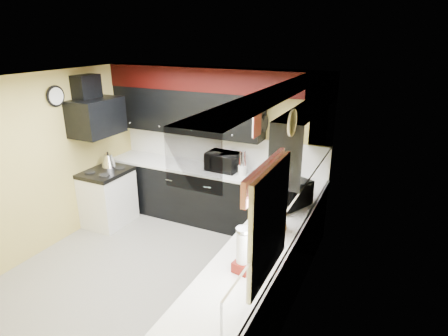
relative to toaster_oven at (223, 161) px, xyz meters
name	(u,v)px	position (x,y,z in m)	size (l,w,h in m)	color
ground	(160,269)	(-0.20, -1.52, -1.08)	(3.60, 3.60, 0.00)	gray
wall_back	(219,145)	(-0.20, 0.28, 0.17)	(3.60, 0.06, 2.50)	#E0C666
wall_right	(298,211)	(1.60, -1.52, 0.17)	(0.06, 3.60, 2.50)	#E0C666
wall_left	(49,162)	(-2.00, -1.52, 0.17)	(0.06, 3.60, 2.50)	#E0C666
ceiling	(147,79)	(-0.20, -1.52, 1.42)	(3.60, 3.60, 0.06)	white
cab_back	(211,197)	(-0.20, -0.02, -0.63)	(3.60, 0.60, 0.90)	black
cab_right	(258,284)	(1.30, -1.82, -0.63)	(0.60, 3.00, 0.90)	black
counter_back	(211,170)	(-0.20, -0.02, -0.16)	(3.62, 0.64, 0.04)	white
counter_right	(260,246)	(1.30, -1.82, -0.16)	(0.64, 3.02, 0.04)	white
splash_back	(219,149)	(-0.20, 0.27, 0.11)	(3.60, 0.02, 0.50)	white
splash_right	(297,216)	(1.59, -1.52, 0.11)	(0.02, 3.60, 0.50)	white
upper_back	(186,111)	(-0.70, 0.10, 0.72)	(2.60, 0.35, 0.70)	black
upper_right	(307,137)	(1.43, -0.62, 0.72)	(0.35, 1.80, 0.70)	black
soffit_back	(213,79)	(-0.20, 0.10, 1.24)	(3.60, 0.36, 0.35)	black
soffit_right	(282,109)	(1.42, -1.70, 1.24)	(0.36, 3.24, 0.35)	black
stove	(108,199)	(-1.70, -0.77, -0.65)	(0.60, 0.75, 0.86)	white
cooktop	(105,172)	(-1.70, -0.77, -0.19)	(0.62, 0.77, 0.06)	black
hood	(97,117)	(-1.75, -0.77, 0.70)	(0.50, 0.78, 0.55)	black
hood_duct	(87,88)	(-1.88, -0.77, 1.12)	(0.24, 0.40, 0.40)	black
window	(270,223)	(1.59, -2.42, 0.47)	(0.03, 0.86, 0.96)	white
valance	(265,175)	(1.53, -2.42, 0.87)	(0.04, 0.88, 0.20)	red
pan_top	(263,106)	(0.62, 0.03, 0.92)	(0.03, 0.22, 0.40)	black
pan_mid	(259,125)	(0.62, -0.10, 0.67)	(0.03, 0.28, 0.46)	black
pan_low	(265,124)	(0.62, 0.16, 0.64)	(0.03, 0.24, 0.42)	black
cut_board	(257,124)	(0.63, -0.22, 0.72)	(0.03, 0.26, 0.35)	white
baskets	(274,210)	(1.32, -1.47, 0.10)	(0.27, 0.27, 0.50)	brown
clock	(56,96)	(-1.97, -1.27, 1.07)	(0.03, 0.30, 0.30)	black
deco_plate	(292,123)	(1.57, -1.87, 1.17)	(0.03, 0.24, 0.24)	white
toaster_oven	(223,161)	(0.00, 0.00, 0.00)	(0.50, 0.41, 0.29)	black
microwave	(287,194)	(1.28, -0.82, 0.01)	(0.57, 0.39, 0.32)	black
utensil_crock	(242,170)	(0.36, -0.05, -0.07)	(0.13, 0.13, 0.14)	silver
knife_block	(274,172)	(0.86, -0.04, -0.02)	(0.11, 0.15, 0.24)	black
kettle	(108,161)	(-1.78, -0.60, -0.06)	(0.23, 0.23, 0.20)	silver
dispenser_a	(256,239)	(1.35, -2.08, 0.07)	(0.16, 0.16, 0.43)	maroon
dispenser_b	(243,251)	(1.32, -2.32, 0.07)	(0.15, 0.15, 0.42)	#670B00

